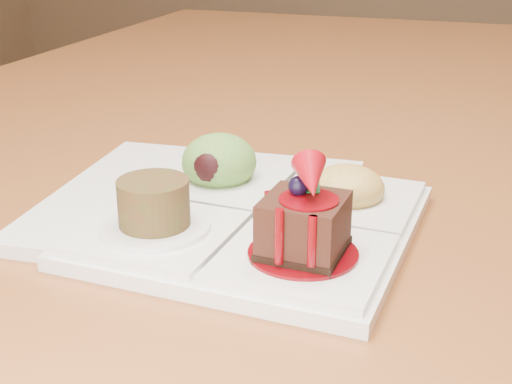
% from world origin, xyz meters
% --- Properties ---
extents(dining_table, '(1.00, 1.80, 0.75)m').
position_xyz_m(dining_table, '(0.00, 0.00, 0.68)').
color(dining_table, brown).
rests_on(dining_table, ground).
extents(sampler_plate, '(0.26, 0.26, 0.10)m').
position_xyz_m(sampler_plate, '(0.11, -0.33, 0.77)').
color(sampler_plate, silver).
rests_on(sampler_plate, dining_table).
extents(second_plate, '(0.28, 0.28, 0.01)m').
position_xyz_m(second_plate, '(0.05, -0.30, 0.76)').
color(second_plate, silver).
rests_on(second_plate, dining_table).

